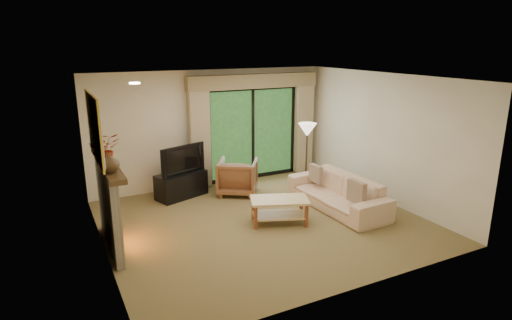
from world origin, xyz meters
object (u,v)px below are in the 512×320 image
armchair (238,177)px  media_console (181,185)px  coffee_table (279,211)px  sofa (337,192)px

armchair → media_console: bearing=16.8°
coffee_table → media_console: bearing=140.3°
armchair → sofa: 2.18m
media_console → sofa: 3.24m
sofa → coffee_table: sofa is taller
media_console → armchair: armchair is taller
coffee_table → armchair: bearing=111.9°
sofa → coffee_table: size_ratio=2.18×
armchair → coffee_table: (0.01, -1.78, -0.15)m
sofa → armchair: bearing=-142.2°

